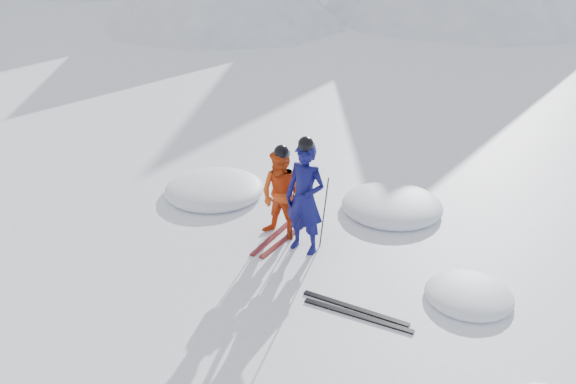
% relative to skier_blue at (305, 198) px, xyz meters
% --- Properties ---
extents(ground, '(160.00, 160.00, 0.00)m').
position_rel_skier_blue_xyz_m(ground, '(1.52, -0.60, -1.00)').
color(ground, white).
rests_on(ground, ground).
extents(skier_blue, '(0.78, 0.56, 1.99)m').
position_rel_skier_blue_xyz_m(skier_blue, '(0.00, 0.00, 0.00)').
color(skier_blue, '#0D0E50').
rests_on(skier_blue, ground).
extents(skier_red, '(0.85, 0.69, 1.67)m').
position_rel_skier_blue_xyz_m(skier_red, '(-0.56, 0.23, -0.16)').
color(skier_red, '#D14210').
rests_on(skier_red, ground).
extents(pole_blue_left, '(0.13, 0.09, 1.33)m').
position_rel_skier_blue_xyz_m(pole_blue_left, '(-0.30, 0.15, -0.33)').
color(pole_blue_left, black).
rests_on(pole_blue_left, ground).
extents(pole_blue_right, '(0.13, 0.08, 1.33)m').
position_rel_skier_blue_xyz_m(pole_blue_right, '(0.25, 0.25, -0.33)').
color(pole_blue_right, black).
rests_on(pole_blue_right, ground).
extents(pole_red_left, '(0.11, 0.09, 1.11)m').
position_rel_skier_blue_xyz_m(pole_red_left, '(-0.86, 0.48, -0.44)').
color(pole_red_left, black).
rests_on(pole_red_left, ground).
extents(pole_red_right, '(0.11, 0.08, 1.11)m').
position_rel_skier_blue_xyz_m(pole_red_right, '(-0.26, 0.38, -0.44)').
color(pole_red_right, black).
rests_on(pole_red_right, ground).
extents(ski_worn_left, '(0.15, 1.70, 0.03)m').
position_rel_skier_blue_xyz_m(ski_worn_left, '(-0.68, 0.23, -0.98)').
color(ski_worn_left, black).
rests_on(ski_worn_left, ground).
extents(ski_worn_right, '(0.27, 1.70, 0.03)m').
position_rel_skier_blue_xyz_m(ski_worn_right, '(-0.44, 0.23, -0.98)').
color(ski_worn_right, black).
rests_on(ski_worn_right, ground).
extents(ski_loose_a, '(1.70, 0.16, 0.03)m').
position_rel_skier_blue_xyz_m(ski_loose_a, '(1.41, -1.22, -0.98)').
color(ski_loose_a, black).
rests_on(ski_loose_a, ground).
extents(ski_loose_b, '(1.70, 0.10, 0.03)m').
position_rel_skier_blue_xyz_m(ski_loose_b, '(1.51, -1.37, -0.98)').
color(ski_loose_b, black).
rests_on(ski_loose_b, ground).
extents(snow_lumps, '(8.45, 5.87, 0.45)m').
position_rel_skier_blue_xyz_m(snow_lumps, '(-0.17, 1.19, -1.00)').
color(snow_lumps, white).
rests_on(snow_lumps, ground).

